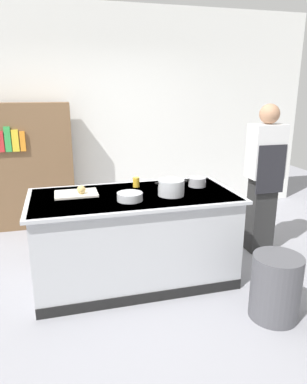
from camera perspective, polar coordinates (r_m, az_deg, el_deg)
The scene contains 12 objects.
ground_plane at distance 3.76m, azimuth -2.97°, elevation -13.65°, with size 10.00×10.00×0.00m, color gray.
back_wall at distance 5.35m, azimuth -8.08°, elevation 12.09°, with size 6.40×0.12×3.00m, color white.
counter_island at distance 3.55m, azimuth -3.08°, elevation -7.14°, with size 1.98×0.98×0.90m.
cutting_board at distance 3.47m, azimuth -12.29°, elevation -0.27°, with size 0.40×0.28×0.02m, color silver.
onion at distance 3.41m, azimuth -11.50°, elevation 0.38°, with size 0.08×0.08×0.08m, color tan.
stock_pot at distance 3.36m, azimuth 2.84°, elevation 0.73°, with size 0.32×0.25×0.15m.
sauce_pan at distance 3.71m, azimuth 6.99°, elevation 1.62°, with size 0.24×0.18×0.09m.
mixing_bowl at distance 3.22m, azimuth -3.81°, elevation -0.74°, with size 0.23×0.23×0.07m, color #B7BABF.
juice_cup at distance 3.66m, azimuth -2.80°, elevation 1.58°, with size 0.07×0.07×0.10m, color yellow.
trash_bin at distance 3.24m, azimuth 18.98°, elevation -14.19°, with size 0.41×0.41×0.56m, color #4C4C51.
person_chef at distance 4.24m, azimuth 17.32°, elevation 2.42°, with size 0.38×0.25×1.72m.
bookshelf at distance 5.11m, azimuth -18.98°, elevation 3.83°, with size 1.10×0.31×1.70m.
Camera 1 is at (-0.66, -3.19, 1.88)m, focal length 33.27 mm.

